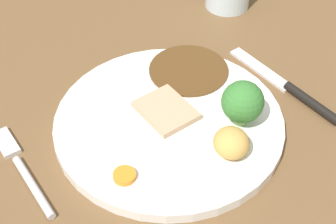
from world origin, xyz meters
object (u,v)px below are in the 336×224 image
(roast_potato_left, at_px, (231,143))
(carrot_coin_front, at_px, (125,176))
(meat_slice_main, at_px, (166,110))
(knife, at_px, (292,90))
(dinner_plate, at_px, (168,122))
(broccoli_floret, at_px, (243,102))
(fork, at_px, (22,169))

(roast_potato_left, relative_size, carrot_coin_front, 1.71)
(meat_slice_main, height_order, carrot_coin_front, meat_slice_main)
(knife, bearing_deg, meat_slice_main, 70.42)
(meat_slice_main, xyz_separation_m, roast_potato_left, (0.03, -0.09, 0.01))
(dinner_plate, bearing_deg, carrot_coin_front, -149.77)
(carrot_coin_front, bearing_deg, roast_potato_left, -15.48)
(broccoli_floret, bearing_deg, dinner_plate, 142.99)
(knife, bearing_deg, carrot_coin_front, 88.84)
(meat_slice_main, height_order, fork, meat_slice_main)
(carrot_coin_front, xyz_separation_m, knife, (0.26, 0.02, -0.01))
(carrot_coin_front, xyz_separation_m, broccoli_floret, (0.16, -0.00, 0.03))
(fork, xyz_separation_m, knife, (0.34, -0.06, 0.00))
(roast_potato_left, xyz_separation_m, carrot_coin_front, (-0.12, 0.03, -0.01))
(roast_potato_left, relative_size, broccoli_floret, 0.74)
(meat_slice_main, bearing_deg, dinner_plate, -106.75)
(meat_slice_main, relative_size, fork, 0.45)
(knife, bearing_deg, broccoli_floret, 94.69)
(broccoli_floret, relative_size, fork, 0.38)
(roast_potato_left, bearing_deg, carrot_coin_front, 164.52)
(meat_slice_main, relative_size, knife, 0.37)
(carrot_coin_front, height_order, fork, carrot_coin_front)
(dinner_plate, relative_size, knife, 1.49)
(roast_potato_left, distance_m, carrot_coin_front, 0.12)
(roast_potato_left, relative_size, fork, 0.28)
(fork, bearing_deg, roast_potato_left, -120.67)
(carrot_coin_front, relative_size, knife, 0.13)
(fork, relative_size, knife, 0.82)
(dinner_plate, relative_size, fork, 1.81)
(carrot_coin_front, distance_m, fork, 0.12)
(dinner_plate, height_order, fork, dinner_plate)
(dinner_plate, distance_m, meat_slice_main, 0.01)
(roast_potato_left, xyz_separation_m, knife, (0.14, 0.05, -0.03))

